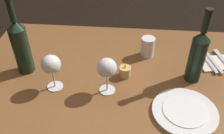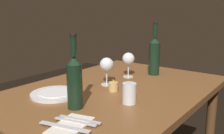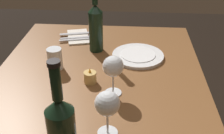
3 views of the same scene
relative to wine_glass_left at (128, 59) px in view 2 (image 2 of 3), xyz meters
name	(u,v)px [view 2 (image 2 of 3)]	position (x,y,z in m)	size (l,w,h in m)	color
dining_table	(113,104)	(0.25, 0.07, -0.21)	(1.30, 0.90, 0.74)	brown
wine_glass_left	(128,59)	(0.00, 0.00, 0.00)	(0.08, 0.08, 0.16)	white
wine_glass_right	(107,65)	(0.22, 0.00, 0.00)	(0.08, 0.08, 0.16)	white
wine_bottle	(154,55)	(-0.16, 0.10, 0.02)	(0.07, 0.07, 0.35)	black
wine_bottle_second	(75,80)	(0.58, 0.11, 0.01)	(0.07, 0.07, 0.33)	black
water_tumbler	(129,94)	(0.39, 0.26, -0.07)	(0.06, 0.06, 0.10)	white
votive_candle	(113,87)	(0.29, 0.10, -0.09)	(0.05, 0.05, 0.07)	#DBB266
dinner_plate	(55,94)	(0.52, -0.10, -0.11)	(0.25, 0.25, 0.02)	white
folded_napkin	(71,126)	(0.72, 0.22, -0.11)	(0.21, 0.15, 0.01)	silver
fork_inner	(75,122)	(0.70, 0.22, -0.11)	(0.06, 0.18, 0.00)	silver
fork_outer	(80,119)	(0.67, 0.22, -0.11)	(0.06, 0.18, 0.00)	silver
table_knife	(64,127)	(0.75, 0.22, -0.11)	(0.07, 0.21, 0.00)	silver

